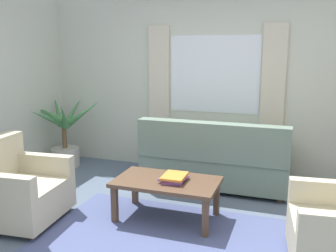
# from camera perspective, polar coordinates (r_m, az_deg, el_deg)

# --- Properties ---
(ground_plane) EXTENTS (6.24, 6.24, 0.00)m
(ground_plane) POSITION_cam_1_polar(r_m,az_deg,el_deg) (3.74, -1.01, -17.07)
(ground_plane) COLOR slate
(wall_back) EXTENTS (5.32, 0.12, 2.60)m
(wall_back) POSITION_cam_1_polar(r_m,az_deg,el_deg) (5.48, 7.21, 6.36)
(wall_back) COLOR beige
(wall_back) RESTS_ON ground_plane
(window_with_curtains) EXTENTS (1.98, 0.07, 1.40)m
(window_with_curtains) POSITION_cam_1_polar(r_m,az_deg,el_deg) (5.38, 7.06, 7.87)
(window_with_curtains) COLOR white
(area_rug) EXTENTS (2.34, 1.62, 0.01)m
(area_rug) POSITION_cam_1_polar(r_m,az_deg,el_deg) (3.73, -1.01, -16.99)
(area_rug) COLOR #4C5684
(area_rug) RESTS_ON ground_plane
(couch) EXTENTS (1.90, 0.82, 0.92)m
(couch) POSITION_cam_1_polar(r_m,az_deg,el_deg) (4.94, 7.19, -5.26)
(couch) COLOR slate
(couch) RESTS_ON ground_plane
(armchair_left) EXTENTS (0.89, 0.91, 0.88)m
(armchair_left) POSITION_cam_1_polar(r_m,az_deg,el_deg) (4.28, -22.33, -8.94)
(armchair_left) COLOR #BCB293
(armchair_left) RESTS_ON ground_plane
(coffee_table) EXTENTS (1.10, 0.64, 0.44)m
(coffee_table) POSITION_cam_1_polar(r_m,az_deg,el_deg) (3.99, -0.21, -9.10)
(coffee_table) COLOR brown
(coffee_table) RESTS_ON ground_plane
(book_stack_on_table) EXTENTS (0.28, 0.31, 0.07)m
(book_stack_on_table) POSITION_cam_1_polar(r_m,az_deg,el_deg) (3.92, 0.93, -8.00)
(book_stack_on_table) COLOR #7F478C
(book_stack_on_table) RESTS_ON coffee_table
(potted_plant) EXTENTS (1.27, 1.14, 1.10)m
(potted_plant) POSITION_cam_1_polar(r_m,az_deg,el_deg) (5.96, -15.66, -1.61)
(potted_plant) COLOR #B7B2A8
(potted_plant) RESTS_ON ground_plane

